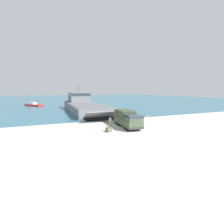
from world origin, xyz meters
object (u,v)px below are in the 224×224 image
at_px(soldier_on_ramp, 110,121).
at_px(cargo_crate, 109,130).
at_px(moored_boat_a, 34,105).
at_px(moored_boat_b, 73,101).
at_px(landing_craft, 83,104).
at_px(military_truck, 127,118).

relative_size(soldier_on_ramp, cargo_crate, 2.01).
distance_m(moored_boat_a, moored_boat_b, 24.32).
xyz_separation_m(soldier_on_ramp, cargo_crate, (-1.61, -3.31, -0.62)).
bearing_deg(soldier_on_ramp, moored_boat_a, -132.30).
bearing_deg(soldier_on_ramp, moored_boat_b, -152.32).
relative_size(soldier_on_ramp, moored_boat_a, 0.20).
xyz_separation_m(soldier_on_ramp, moored_boat_b, (5.28, 63.75, -0.28)).
xyz_separation_m(landing_craft, military_truck, (1.40, -26.18, -0.41)).
relative_size(moored_boat_b, cargo_crate, 7.40).
bearing_deg(moored_boat_b, soldier_on_ramp, 151.30).
height_order(military_truck, moored_boat_b, military_truck).
distance_m(landing_craft, moored_boat_b, 39.08).
bearing_deg(military_truck, moored_boat_b, -176.00).
bearing_deg(cargo_crate, soldier_on_ramp, 64.02).
bearing_deg(landing_craft, moored_boat_a, 124.26).
distance_m(soldier_on_ramp, moored_boat_b, 63.97).
bearing_deg(moored_boat_a, moored_boat_b, -173.81).
xyz_separation_m(military_truck, moored_boat_b, (2.55, 65.04, -0.83)).
bearing_deg(landing_craft, moored_boat_b, 86.29).
relative_size(military_truck, moored_boat_a, 0.92).
relative_size(landing_craft, cargo_crate, 40.60).
height_order(soldier_on_ramp, cargo_crate, soldier_on_ramp).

